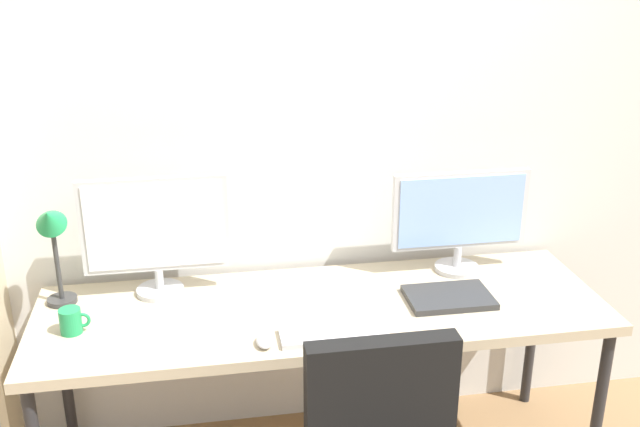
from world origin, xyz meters
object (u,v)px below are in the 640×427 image
at_px(keyboard_main, 334,334).
at_px(coffee_mug, 71,321).
at_px(laptop_closed, 449,297).
at_px(desk_lamp, 52,236).
at_px(desk, 322,318).
at_px(monitor_left, 155,231).
at_px(computer_mouse, 264,341).
at_px(monitor_right, 460,216).

distance_m(keyboard_main, coffee_mug, 0.91).
bearing_deg(laptop_closed, desk_lamp, 172.24).
bearing_deg(desk_lamp, desk, -9.89).
height_order(desk_lamp, keyboard_main, desk_lamp).
height_order(monitor_left, laptop_closed, monitor_left).
height_order(computer_mouse, laptop_closed, computer_mouse).
bearing_deg(monitor_right, keyboard_main, -143.60).
height_order(desk_lamp, computer_mouse, desk_lamp).
bearing_deg(monitor_right, desk_lamp, -178.36).
xyz_separation_m(monitor_left, computer_mouse, (0.36, -0.46, -0.24)).
bearing_deg(computer_mouse, monitor_left, 128.09).
xyz_separation_m(monitor_right, coffee_mug, (-1.49, -0.26, -0.19)).
xyz_separation_m(monitor_left, laptop_closed, (1.08, -0.25, -0.25)).
xyz_separation_m(monitor_left, keyboard_main, (0.60, -0.44, -0.25)).
relative_size(monitor_left, laptop_closed, 1.71).
bearing_deg(monitor_right, desk, -160.51).
height_order(monitor_left, coffee_mug, monitor_left).
bearing_deg(desk_lamp, keyboard_main, -22.47).
xyz_separation_m(computer_mouse, coffee_mug, (-0.65, 0.20, 0.03)).
height_order(keyboard_main, coffee_mug, coffee_mug).
distance_m(monitor_right, keyboard_main, 0.78).
relative_size(computer_mouse, coffee_mug, 0.91).
bearing_deg(desk_lamp, computer_mouse, -29.80).
distance_m(monitor_left, coffee_mug, 0.45).
relative_size(monitor_left, keyboard_main, 1.47).
distance_m(desk, keyboard_main, 0.24).
bearing_deg(keyboard_main, desk_lamp, 157.53).
xyz_separation_m(monitor_right, desk_lamp, (-1.56, -0.04, 0.04)).
distance_m(monitor_right, laptop_closed, 0.36).
xyz_separation_m(desk_lamp, keyboard_main, (0.96, -0.40, -0.27)).
relative_size(desk, coffee_mug, 20.03).
relative_size(monitor_left, computer_mouse, 5.70).
height_order(desk_lamp, laptop_closed, desk_lamp).
height_order(desk, keyboard_main, keyboard_main).
xyz_separation_m(desk, computer_mouse, (-0.24, -0.24, 0.07)).
bearing_deg(desk, desk_lamp, 170.11).
bearing_deg(desk, monitor_left, 160.51).
bearing_deg(monitor_left, laptop_closed, -13.09).
height_order(laptop_closed, coffee_mug, coffee_mug).
xyz_separation_m(monitor_right, laptop_closed, (-0.12, -0.25, -0.23)).
distance_m(monitor_left, desk_lamp, 0.37).
xyz_separation_m(desk, coffee_mug, (-0.89, -0.05, 0.10)).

